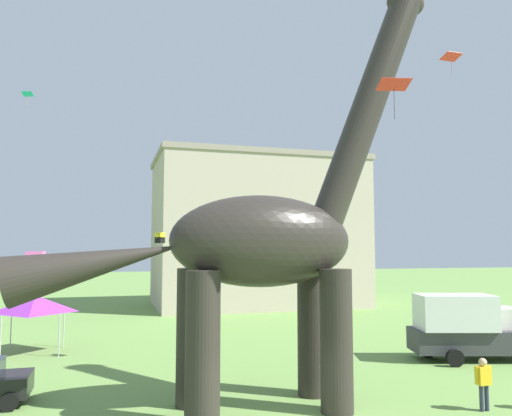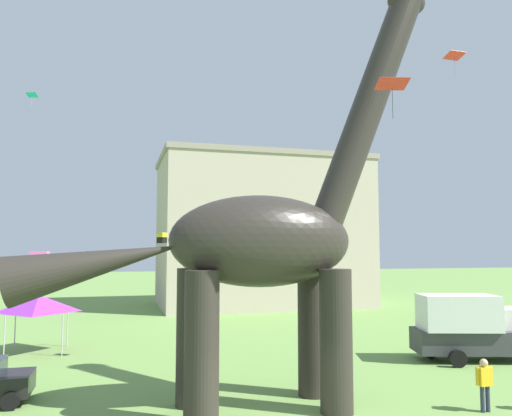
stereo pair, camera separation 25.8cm
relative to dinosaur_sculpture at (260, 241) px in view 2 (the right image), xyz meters
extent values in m
cylinder|color=#2D2823|center=(2.35, 1.05, -3.33)|extent=(1.10, 1.10, 4.74)
cylinder|color=#2D2823|center=(2.35, -1.05, -3.33)|extent=(1.10, 1.10, 4.74)
cylinder|color=#2D2823|center=(-2.19, 1.05, -3.33)|extent=(1.10, 1.10, 4.74)
cylinder|color=#2D2823|center=(-2.19, -1.05, -3.33)|extent=(1.10, 1.10, 4.74)
ellipsoid|color=#2D2823|center=(0.08, 0.00, 0.00)|extent=(6.48, 2.79, 3.19)
cylinder|color=#2D2823|center=(4.28, 0.00, 5.11)|extent=(4.66, 1.20, 9.23)
ellipsoid|color=#2D2823|center=(6.06, 0.00, 9.50)|extent=(1.60, 1.00, 1.10)
cone|color=#2D2823|center=(-5.36, 0.00, -0.73)|extent=(5.70, 1.60, 2.70)
cylinder|color=black|center=(-8.15, 3.95, -5.38)|extent=(0.62, 0.22, 0.62)
cylinder|color=black|center=(-8.15, 2.17, -5.38)|extent=(0.62, 0.22, 0.62)
cube|color=#38383D|center=(12.14, 4.43, -4.74)|extent=(5.97, 3.61, 1.10)
cube|color=silver|center=(13.99, 4.43, -3.69)|extent=(2.27, 2.36, 1.00)
cube|color=silver|center=(11.35, 4.43, -3.34)|extent=(4.01, 2.95, 1.70)
cylinder|color=black|center=(14.15, 5.48, -5.29)|extent=(0.84, 0.48, 0.80)
cylinder|color=black|center=(10.46, 5.48, -5.29)|extent=(0.84, 0.48, 0.80)
cylinder|color=black|center=(10.46, 3.38, -5.29)|extent=(0.84, 0.48, 0.80)
cylinder|color=#2D3347|center=(7.06, -2.27, -5.26)|extent=(0.14, 0.14, 0.86)
cylinder|color=#2D3347|center=(7.27, -2.27, -5.26)|extent=(0.14, 0.14, 0.86)
cube|color=yellow|center=(7.17, -2.27, -4.53)|extent=(0.47, 0.29, 0.61)
sphere|color=tan|center=(7.17, -2.27, -4.09)|extent=(0.27, 0.27, 0.27)
cylinder|color=yellow|center=(6.90, -2.27, -4.50)|extent=(0.11, 0.11, 0.58)
cylinder|color=yellow|center=(7.44, -2.27, -4.50)|extent=(0.11, 0.11, 0.58)
cylinder|color=#B2B2B7|center=(-7.39, 13.63, -4.64)|extent=(0.06, 0.06, 2.10)
cylinder|color=#B2B2B7|center=(-7.39, 10.93, -4.64)|extent=(0.06, 0.06, 2.10)
cylinder|color=#B2B2B7|center=(-10.09, 13.63, -4.64)|extent=(0.06, 0.06, 2.10)
cylinder|color=#B2B2B7|center=(-10.09, 10.93, -4.64)|extent=(0.06, 0.06, 2.10)
pyramid|color=purple|center=(-8.74, 12.28, -3.14)|extent=(3.15, 3.15, 0.90)
cube|color=red|center=(13.12, 6.28, 10.53)|extent=(1.06, 0.79, 0.22)
cylinder|color=purple|center=(13.12, 6.28, 9.85)|extent=(0.01, 0.01, 1.04)
cube|color=red|center=(2.69, -4.35, 4.42)|extent=(1.02, 0.85, 0.16)
cylinder|color=black|center=(2.69, -4.35, 3.85)|extent=(0.01, 0.01, 0.89)
cube|color=yellow|center=(-2.68, 8.13, 0.41)|extent=(0.51, 0.51, 0.29)
cube|color=black|center=(-2.68, 8.13, 0.18)|extent=(0.51, 0.51, 0.29)
cube|color=pink|center=(-9.15, 14.95, -0.74)|extent=(1.01, 1.01, 0.75)
cube|color=green|center=(-9.15, 14.95, -1.33)|extent=(1.01, 1.01, 0.75)
cube|color=#19B2B7|center=(-10.59, 19.14, 10.21)|extent=(0.83, 0.69, 0.23)
cylinder|color=orange|center=(-10.59, 19.14, 9.75)|extent=(0.01, 0.01, 0.70)
cube|color=#B7A893|center=(9.03, 31.20, 1.34)|extent=(19.66, 12.17, 14.06)
cube|color=gray|center=(9.03, 31.20, 8.62)|extent=(20.06, 12.41, 0.50)
camera|label=1|loc=(-5.04, -16.59, -0.34)|focal=34.92mm
camera|label=2|loc=(-4.79, -16.66, -0.34)|focal=34.92mm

